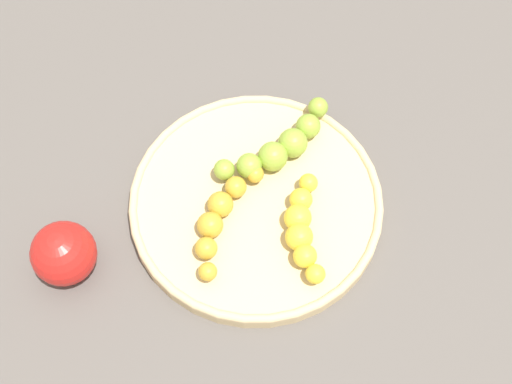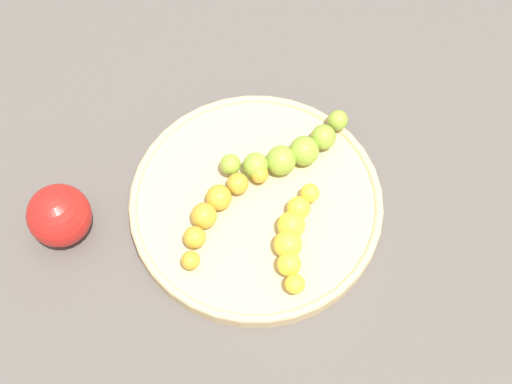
# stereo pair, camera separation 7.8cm
# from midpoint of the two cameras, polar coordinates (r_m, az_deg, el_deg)

# --- Properties ---
(ground_plane) EXTENTS (2.40, 2.40, 0.00)m
(ground_plane) POSITION_cam_midpoint_polar(r_m,az_deg,el_deg) (0.82, 2.73, -1.51)
(ground_plane) COLOR #56514C
(fruit_bowl) EXTENTS (0.30, 0.30, 0.02)m
(fruit_bowl) POSITION_cam_midpoint_polar(r_m,az_deg,el_deg) (0.81, 2.77, -1.12)
(fruit_bowl) COLOR #D1B784
(fruit_bowl) RESTS_ON ground_plane
(banana_spotted) EXTENTS (0.15, 0.07, 0.03)m
(banana_spotted) POSITION_cam_midpoint_polar(r_m,az_deg,el_deg) (0.78, -0.50, -1.69)
(banana_spotted) COLOR gold
(banana_spotted) RESTS_ON fruit_bowl
(banana_yellow) EXTENTS (0.11, 0.10, 0.03)m
(banana_yellow) POSITION_cam_midpoint_polar(r_m,az_deg,el_deg) (0.77, 6.02, -3.86)
(banana_yellow) COLOR yellow
(banana_yellow) RESTS_ON fruit_bowl
(banana_green) EXTENTS (0.16, 0.07, 0.04)m
(banana_green) POSITION_cam_midpoint_polar(r_m,az_deg,el_deg) (0.81, 5.61, 3.09)
(banana_green) COLOR #8CAD38
(banana_green) RESTS_ON fruit_bowl
(apple_red) EXTENTS (0.07, 0.07, 0.07)m
(apple_red) POSITION_cam_midpoint_polar(r_m,az_deg,el_deg) (0.79, -13.29, -2.17)
(apple_red) COLOR red
(apple_red) RESTS_ON ground_plane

